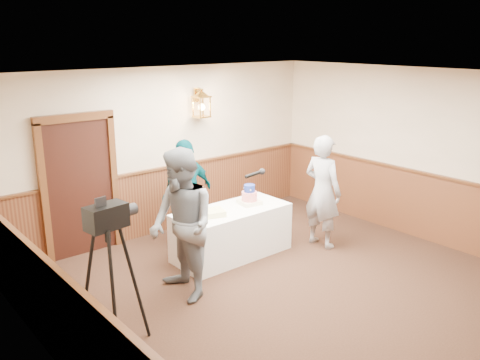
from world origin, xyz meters
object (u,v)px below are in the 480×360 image
object	(u,v)px
sheet_cake_yellow	(211,213)
tv_camera_rig	(112,290)
assistant_p	(187,193)
tiered_cake	(249,197)
baker	(323,191)
display_table	(232,232)
interviewer	(182,225)
sheet_cake_green	(191,217)

from	to	relation	value
sheet_cake_yellow	tv_camera_rig	size ratio (longest dim) A/B	0.23
sheet_cake_yellow	assistant_p	bearing A→B (deg)	79.30
tiered_cake	tv_camera_rig	size ratio (longest dim) A/B	0.21
tiered_cake	baker	size ratio (longest dim) A/B	0.19
display_table	tiered_cake	distance (m)	0.62
assistant_p	display_table	bearing A→B (deg)	97.77
sheet_cake_yellow	tv_camera_rig	world-z (taller)	tv_camera_rig
tiered_cake	tv_camera_rig	xyz separation A→B (m)	(-2.91, -1.19, -0.12)
interviewer	assistant_p	xyz separation A→B (m)	(1.03, 1.40, -0.11)
tiered_cake	tv_camera_rig	bearing A→B (deg)	-157.75
sheet_cake_yellow	tv_camera_rig	distance (m)	2.42
display_table	interviewer	distance (m)	1.54
display_table	sheet_cake_yellow	distance (m)	0.59
tiered_cake	assistant_p	size ratio (longest dim) A/B	0.20
tiered_cake	interviewer	world-z (taller)	interviewer
display_table	tv_camera_rig	distance (m)	2.83
tiered_cake	assistant_p	distance (m)	1.01
assistant_p	interviewer	bearing A→B (deg)	43.73
display_table	sheet_cake_yellow	world-z (taller)	sheet_cake_yellow
sheet_cake_yellow	sheet_cake_green	world-z (taller)	sheet_cake_yellow
display_table	sheet_cake_yellow	xyz separation A→B (m)	(-0.42, -0.03, 0.41)
sheet_cake_green	tv_camera_rig	bearing A→B (deg)	-146.40
assistant_p	sheet_cake_yellow	bearing A→B (deg)	69.25
interviewer	baker	bearing A→B (deg)	96.66
tiered_cake	sheet_cake_green	size ratio (longest dim) A/B	1.09
interviewer	sheet_cake_green	bearing A→B (deg)	145.01
baker	display_table	bearing A→B (deg)	61.24
tiered_cake	sheet_cake_yellow	distance (m)	0.79
assistant_p	tv_camera_rig	bearing A→B (deg)	30.91
tv_camera_rig	sheet_cake_yellow	bearing A→B (deg)	20.44
sheet_cake_green	tv_camera_rig	xyz separation A→B (m)	(-1.82, -1.21, -0.04)
tiered_cake	sheet_cake_green	xyz separation A→B (m)	(-1.09, 0.02, -0.09)
baker	tv_camera_rig	distance (m)	3.94
tv_camera_rig	display_table	bearing A→B (deg)	16.99
sheet_cake_green	assistant_p	world-z (taller)	assistant_p
display_table	baker	xyz separation A→B (m)	(1.35, -0.61, 0.53)
sheet_cake_yellow	interviewer	distance (m)	1.06
sheet_cake_yellow	assistant_p	size ratio (longest dim) A/B	0.22
display_table	baker	distance (m)	1.58
sheet_cake_yellow	sheet_cake_green	distance (m)	0.31
interviewer	assistant_p	distance (m)	1.74
display_table	sheet_cake_green	distance (m)	0.83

